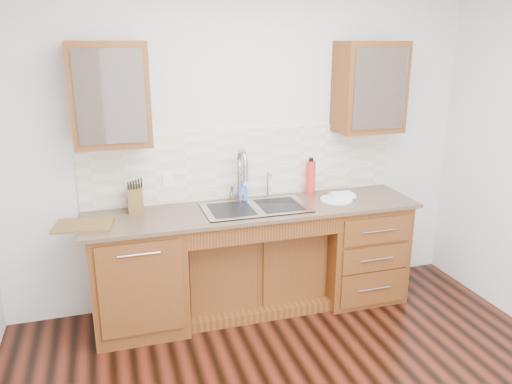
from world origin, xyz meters
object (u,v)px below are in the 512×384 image
object	(u,v)px
soap_bottle	(242,191)
water_bottle	(311,178)
knife_block	(136,200)
cutting_board	(83,225)
plate	(336,200)

from	to	relation	value
soap_bottle	water_bottle	bearing A→B (deg)	-0.49
soap_bottle	water_bottle	size ratio (longest dim) A/B	0.57
knife_block	cutting_board	world-z (taller)	knife_block
plate	knife_block	distance (m)	1.65
soap_bottle	water_bottle	distance (m)	0.62
soap_bottle	knife_block	size ratio (longest dim) A/B	0.85
water_bottle	plate	bearing A→B (deg)	-57.69
soap_bottle	plate	distance (m)	0.80
soap_bottle	cutting_board	bearing A→B (deg)	-168.08
knife_block	plate	bearing A→B (deg)	-1.84
plate	cutting_board	xyz separation A→B (m)	(-2.02, -0.03, 0.00)
plate	knife_block	size ratio (longest dim) A/B	1.37
plate	knife_block	bearing A→B (deg)	173.03
water_bottle	cutting_board	world-z (taller)	water_bottle
cutting_board	knife_block	bearing A→B (deg)	29.98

